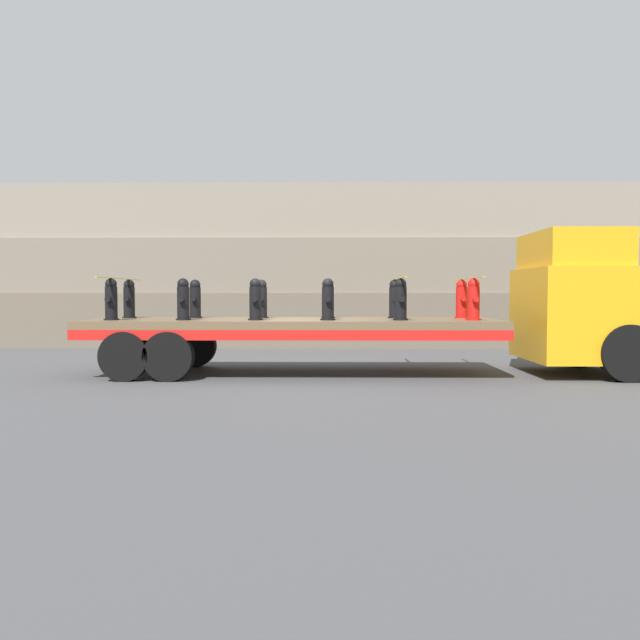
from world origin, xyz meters
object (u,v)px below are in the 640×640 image
fire_hydrant_black_near_3 (328,300)px  fire_hydrant_black_far_3 (328,299)px  flatbed_trailer (263,330)px  fire_hydrant_red_far_5 (462,299)px  fire_hydrant_black_far_0 (129,299)px  fire_hydrant_black_near_1 (183,300)px  fire_hydrant_black_near_2 (255,300)px  fire_hydrant_red_near_5 (474,300)px  fire_hydrant_black_far_4 (395,299)px  truck_cab (585,302)px  fire_hydrant_black_far_1 (195,299)px  fire_hydrant_black_near_4 (401,300)px  fire_hydrant_black_near_0 (111,300)px  fire_hydrant_black_far_2 (261,299)px

fire_hydrant_black_near_3 → fire_hydrant_black_far_3: size_ratio=1.00×
flatbed_trailer → fire_hydrant_red_far_5: fire_hydrant_red_far_5 is taller
fire_hydrant_black_far_0 → fire_hydrant_black_near_1: 1.85m
fire_hydrant_black_near_3 → fire_hydrant_black_near_2: bearing=180.0°
fire_hydrant_red_near_5 → fire_hydrant_black_far_4: bearing=142.3°
fire_hydrant_red_far_5 → fire_hydrant_black_far_0: bearing=180.0°
flatbed_trailer → truck_cab: bearing=0.0°
fire_hydrant_black_far_1 → fire_hydrant_black_far_4: (4.38, 0.00, 0.00)m
fire_hydrant_black_near_4 → fire_hydrant_red_near_5: (1.46, 0.00, 0.00)m
fire_hydrant_black_far_0 → fire_hydrant_black_near_3: (4.38, -1.13, 0.00)m
fire_hydrant_black_near_1 → fire_hydrant_black_near_3: (2.92, 0.00, 0.00)m
fire_hydrant_black_near_0 → fire_hydrant_black_near_3: size_ratio=1.00×
fire_hydrant_black_near_2 → fire_hydrant_black_near_4: same height
fire_hydrant_black_near_3 → fire_hydrant_black_far_3: 1.13m
fire_hydrant_black_near_0 → fire_hydrant_black_far_1: same height
fire_hydrant_black_far_0 → fire_hydrant_black_near_0: bearing=-90.0°
truck_cab → fire_hydrant_black_near_1: 8.33m
fire_hydrant_black_far_4 → fire_hydrant_red_far_5: same height
fire_hydrant_black_far_2 → fire_hydrant_black_far_3: 1.46m
fire_hydrant_black_far_0 → fire_hydrant_black_far_2: 2.92m
fire_hydrant_black_far_1 → fire_hydrant_black_near_0: bearing=-142.3°
fire_hydrant_black_near_1 → fire_hydrant_black_far_2: bearing=37.7°
fire_hydrant_black_near_1 → fire_hydrant_red_far_5: size_ratio=1.00×
fire_hydrant_black_near_0 → fire_hydrant_red_far_5: 7.39m
fire_hydrant_black_near_1 → fire_hydrant_black_near_0: bearing=180.0°
truck_cab → fire_hydrant_black_near_4: size_ratio=3.51×
flatbed_trailer → fire_hydrant_red_far_5: bearing=7.5°
truck_cab → fire_hydrant_black_near_2: size_ratio=3.51×
fire_hydrant_black_far_1 → fire_hydrant_black_far_2: same height
fire_hydrant_black_near_2 → fire_hydrant_black_far_4: same height
fire_hydrant_black_near_0 → fire_hydrant_black_near_3: same height
fire_hydrant_black_near_3 → fire_hydrant_black_near_4: 1.46m
fire_hydrant_black_near_1 → fire_hydrant_black_far_1: (0.00, 1.13, 0.00)m
fire_hydrant_black_far_0 → fire_hydrant_black_far_2: (2.92, 0.00, 0.00)m
fire_hydrant_black_near_2 → fire_hydrant_red_near_5: size_ratio=1.00×
fire_hydrant_red_far_5 → fire_hydrant_black_near_0: bearing=-171.2°
flatbed_trailer → fire_hydrant_black_near_0: (-3.02, -0.57, 0.64)m
fire_hydrant_black_near_0 → fire_hydrant_black_far_0: bearing=90.0°
flatbed_trailer → fire_hydrant_black_near_3: bearing=-22.6°
fire_hydrant_black_far_3 → fire_hydrant_black_near_4: 1.85m
fire_hydrant_red_near_5 → fire_hydrant_black_near_2: bearing=180.0°
fire_hydrant_black_near_1 → fire_hydrant_black_near_2: 1.46m
fire_hydrant_black_near_1 → fire_hydrant_red_far_5: 5.95m
fire_hydrant_black_near_2 → fire_hydrant_black_near_4: size_ratio=1.00×
fire_hydrant_red_far_5 → fire_hydrant_black_far_4: bearing=180.0°
fire_hydrant_black_near_2 → fire_hydrant_red_far_5: 4.53m
fire_hydrant_black_far_2 → fire_hydrant_black_far_4: (2.92, 0.00, 0.00)m
fire_hydrant_black_far_2 → fire_hydrant_black_near_4: 3.13m
truck_cab → fire_hydrant_black_far_1: truck_cab is taller
fire_hydrant_black_near_1 → fire_hydrant_black_far_1: size_ratio=1.00×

